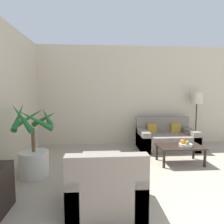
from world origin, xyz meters
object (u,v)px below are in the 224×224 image
Objects in this scene: sofa_loveseat at (166,139)px; apple_red at (185,141)px; potted_palm at (34,152)px; apple_green at (187,143)px; orange_fruit at (182,142)px; fruit_bowl at (186,145)px; armchair at (106,188)px; coffee_table at (180,148)px; floor_lamp at (197,101)px; ottoman at (102,168)px.

sofa_loveseat is 17.77× the size of apple_red.
potted_palm reaches higher than sofa_loveseat.
apple_red is 0.98× the size of apple_green.
potted_palm is 2.82m from orange_fruit.
sofa_loveseat is at bearing 27.92° from potted_palm.
sofa_loveseat is 1.11m from fruit_bowl.
armchair is at bearing -138.12° from apple_red.
sofa_loveseat is at bearing 87.71° from orange_fruit.
armchair is at bearing -136.74° from coffee_table.
sofa_loveseat is at bearing 91.14° from fruit_bowl.
orange_fruit reaches higher than fruit_bowl.
floor_lamp is 1.59× the size of coffee_table.
orange_fruit is (-0.04, -1.10, 0.20)m from sofa_loveseat.
sofa_loveseat reaches higher than ottoman.
floor_lamp is 16.87× the size of orange_fruit.
fruit_bowl is at bearing 20.15° from ottoman.
floor_lamp is 2.19× the size of ottoman.
sofa_loveseat is 1.19m from apple_green.
orange_fruit is 1.77m from ottoman.
sofa_loveseat is 1.36m from floor_lamp.
armchair is (-1.67, -1.50, -0.20)m from apple_red.
apple_green is at bearing 17.92° from ottoman.
sofa_loveseat is at bearing 57.04° from armchair.
orange_fruit is 0.13× the size of ottoman.
potted_palm is at bearing -154.44° from floor_lamp.
coffee_table is (-1.01, -1.36, -0.88)m from floor_lamp.
apple_green is (0.09, -0.12, 0.14)m from coffee_table.
orange_fruit reaches higher than ottoman.
apple_green is (-0.01, -0.15, 0.00)m from apple_red.
apple_red is at bearing 9.32° from potted_palm.
floor_lamp is 1.56× the size of armchair.
armchair reaches higher than apple_red.
apple_green reaches higher than apple_red.
coffee_table is 11.06× the size of apple_green.
armchair is (1.19, -1.03, -0.16)m from potted_palm.
armchair is (-1.64, -2.53, 0.00)m from sofa_loveseat.
floor_lamp is at bearing 17.84° from sofa_loveseat.
fruit_bowl is 3.05× the size of orange_fruit.
fruit_bowl is at bearing 7.93° from potted_palm.
potted_palm reaches higher than apple_red.
floor_lamp is 1.91m from coffee_table.
floor_lamp is at bearing 56.92° from fruit_bowl.
floor_lamp is (0.94, 0.30, 0.94)m from sofa_loveseat.
potted_palm is at bearing -173.54° from apple_green.
orange_fruit is at bearing 21.10° from ottoman.
sofa_loveseat is at bearing 91.74° from apple_red.
floor_lamp is at bearing 54.95° from orange_fruit.
apple_green is at bearing -121.77° from floor_lamp.
potted_palm is 1.20m from ottoman.
fruit_bowl is 1.82m from ottoman.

